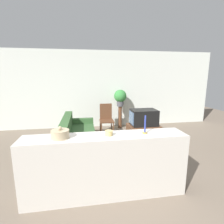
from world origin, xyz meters
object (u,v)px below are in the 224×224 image
at_px(couch, 77,138).
at_px(television, 144,117).
at_px(potted_plant, 120,97).
at_px(decorative_bowl, 60,134).
at_px(wooden_chair, 106,117).

distance_m(couch, television, 1.92).
xyz_separation_m(couch, potted_plant, (1.45, 1.60, 0.84)).
bearing_deg(potted_plant, decorative_bowl, -114.64).
height_order(television, decorative_bowl, decorative_bowl).
distance_m(potted_plant, decorative_bowl, 3.84).
xyz_separation_m(couch, wooden_chair, (0.90, 1.18, 0.22)).
bearing_deg(decorative_bowl, wooden_chair, 71.05).
distance_m(wooden_chair, decorative_bowl, 3.29).
relative_size(television, wooden_chair, 0.78).
height_order(couch, decorative_bowl, decorative_bowl).
relative_size(couch, television, 2.74).
distance_m(couch, potted_plant, 2.32).
bearing_deg(television, decorative_bowl, -132.50).
distance_m(couch, wooden_chair, 1.50).
height_order(couch, wooden_chair, wooden_chair).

